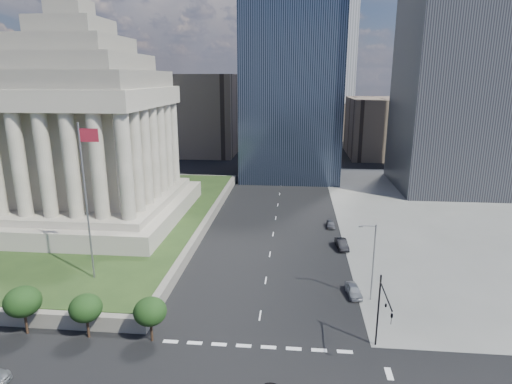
# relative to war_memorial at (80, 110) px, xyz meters

# --- Properties ---
(ground) EXTENTS (500.00, 500.00, 0.00)m
(ground) POSITION_rel_war_memorial_xyz_m (34.00, 52.00, -21.40)
(ground) COLOR black
(ground) RESTS_ON ground
(sidewalk_ne) EXTENTS (68.00, 90.00, 0.03)m
(sidewalk_ne) POSITION_rel_war_memorial_xyz_m (80.00, 12.00, -21.38)
(sidewalk_ne) COLOR slate
(sidewalk_ne) RESTS_ON ground
(plaza_terrace) EXTENTS (66.00, 70.00, 1.80)m
(plaza_terrace) POSITION_rel_war_memorial_xyz_m (-11.00, 2.00, -20.50)
(plaza_terrace) COLOR slate
(plaza_terrace) RESTS_ON ground
(plaza_lawn) EXTENTS (64.00, 68.00, 0.10)m
(plaza_lawn) POSITION_rel_war_memorial_xyz_m (-11.00, 2.00, -19.55)
(plaza_lawn) COLOR #223716
(plaza_lawn) RESTS_ON plaza_terrace
(war_memorial) EXTENTS (34.00, 34.00, 39.00)m
(war_memorial) POSITION_rel_war_memorial_xyz_m (0.00, 0.00, 0.00)
(war_memorial) COLOR gray
(war_memorial) RESTS_ON plaza_lawn
(flagpole) EXTENTS (2.52, 0.24, 20.00)m
(flagpole) POSITION_rel_war_memorial_xyz_m (12.17, -24.00, -8.29)
(flagpole) COLOR slate
(flagpole) RESTS_ON plaza_lawn
(midrise_glass) EXTENTS (26.00, 26.00, 60.00)m
(midrise_glass) POSITION_rel_war_memorial_xyz_m (36.00, 47.00, 8.60)
(midrise_glass) COLOR black
(midrise_glass) RESTS_ON ground
(building_filler_ne) EXTENTS (20.00, 30.00, 20.00)m
(building_filler_ne) POSITION_rel_war_memorial_xyz_m (66.00, 82.00, -11.40)
(building_filler_ne) COLOR brown
(building_filler_ne) RESTS_ON ground
(building_filler_nw) EXTENTS (24.00, 30.00, 28.00)m
(building_filler_nw) POSITION_rel_war_memorial_xyz_m (4.00, 82.00, -7.40)
(building_filler_nw) COLOR brown
(building_filler_nw) RESTS_ON ground
(traffic_signal_ne) EXTENTS (0.30, 5.74, 8.00)m
(traffic_signal_ne) POSITION_rel_war_memorial_xyz_m (46.50, -34.30, -16.15)
(traffic_signal_ne) COLOR black
(traffic_signal_ne) RESTS_ON ground
(street_lamp_north) EXTENTS (2.13, 0.22, 10.00)m
(street_lamp_north) POSITION_rel_war_memorial_xyz_m (47.33, -23.00, -15.74)
(street_lamp_north) COLOR slate
(street_lamp_north) RESTS_ON ground
(parked_sedan_near) EXTENTS (4.29, 2.11, 1.41)m
(parked_sedan_near) POSITION_rel_war_memorial_xyz_m (45.50, -22.09, -20.70)
(parked_sedan_near) COLOR #96999E
(parked_sedan_near) RESTS_ON ground
(parked_sedan_mid) EXTENTS (4.69, 2.11, 1.49)m
(parked_sedan_mid) POSITION_rel_war_memorial_xyz_m (45.50, -6.52, -20.65)
(parked_sedan_mid) COLOR black
(parked_sedan_mid) RESTS_ON ground
(parked_sedan_far) EXTENTS (3.72, 1.51, 1.27)m
(parked_sedan_far) POSITION_rel_war_memorial_xyz_m (44.46, 3.62, -20.77)
(parked_sedan_far) COLOR #515258
(parked_sedan_far) RESTS_ON ground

